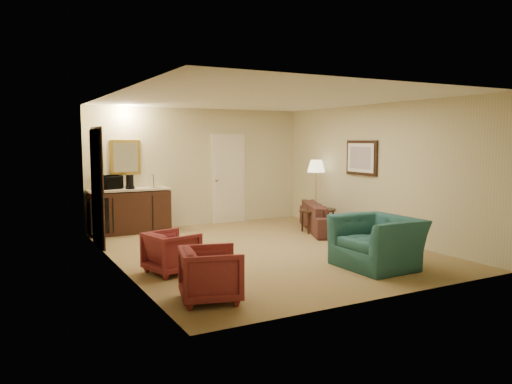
% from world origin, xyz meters
% --- Properties ---
extents(ground, '(6.00, 6.00, 0.00)m').
position_xyz_m(ground, '(0.00, 0.00, 0.00)').
color(ground, olive).
rests_on(ground, ground).
extents(room_walls, '(5.02, 6.01, 2.61)m').
position_xyz_m(room_walls, '(-0.10, 0.77, 1.72)').
color(room_walls, beige).
rests_on(room_walls, ground).
extents(wetbar_cabinet, '(1.64, 0.58, 0.92)m').
position_xyz_m(wetbar_cabinet, '(-1.65, 2.72, 0.46)').
color(wetbar_cabinet, '#351911').
rests_on(wetbar_cabinet, ground).
extents(sofa, '(1.36, 2.09, 0.79)m').
position_xyz_m(sofa, '(2.03, 0.97, 0.40)').
color(sofa, black).
rests_on(sofa, ground).
extents(teal_armchair, '(0.79, 1.19, 1.02)m').
position_xyz_m(teal_armchair, '(0.93, -1.82, 0.51)').
color(teal_armchair, '#225554').
rests_on(teal_armchair, ground).
extents(rose_chair_near, '(0.74, 0.77, 0.67)m').
position_xyz_m(rose_chair_near, '(-1.90, -0.68, 0.33)').
color(rose_chair_near, maroon).
rests_on(rose_chair_near, ground).
extents(rose_chair_far, '(0.80, 0.83, 0.71)m').
position_xyz_m(rose_chair_far, '(-1.90, -2.11, 0.36)').
color(rose_chair_far, maroon).
rests_on(rose_chair_far, ground).
extents(coffee_table, '(0.93, 0.71, 0.48)m').
position_xyz_m(coffee_table, '(1.80, 0.96, 0.24)').
color(coffee_table, black).
rests_on(coffee_table, ground).
extents(floor_lamp, '(0.48, 0.48, 1.48)m').
position_xyz_m(floor_lamp, '(2.20, 1.60, 0.74)').
color(floor_lamp, gold).
rests_on(floor_lamp, ground).
extents(waste_bin, '(0.25, 0.25, 0.27)m').
position_xyz_m(waste_bin, '(-1.00, 2.63, 0.13)').
color(waste_bin, black).
rests_on(waste_bin, ground).
extents(microwave, '(0.56, 0.41, 0.34)m').
position_xyz_m(microwave, '(-2.06, 2.77, 1.09)').
color(microwave, black).
rests_on(microwave, wetbar_cabinet).
extents(coffee_maker, '(0.17, 0.17, 0.29)m').
position_xyz_m(coffee_maker, '(-1.66, 2.62, 1.06)').
color(coffee_maker, black).
rests_on(coffee_maker, wetbar_cabinet).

